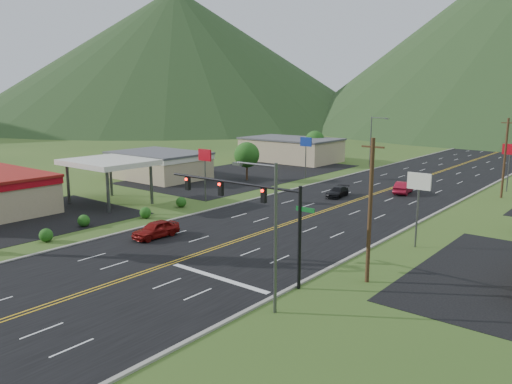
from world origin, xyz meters
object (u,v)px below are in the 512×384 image
Objects in this scene: gas_canopy at (108,163)px; car_red_far at (404,188)px; streetlight_east at (271,228)px; car_red_near at (156,230)px; streetlight_west at (372,138)px; car_dark_mid at (337,192)px; traffic_signal at (252,203)px.

car_red_far is (24.77, 27.89, -4.08)m from gas_canopy.
car_red_near is at bearing 161.47° from streetlight_east.
streetlight_west is at bearing 77.87° from gas_canopy.
streetlight_west reaches higher than car_dark_mid.
streetlight_east is at bearing -19.88° from gas_canopy.
car_red_far is (9.18, 34.00, 0.02)m from car_red_near.
streetlight_east is at bearing -69.14° from streetlight_west.
streetlight_west reaches higher than car_red_near.
streetlight_east is at bearing -73.22° from car_dark_mid.
car_red_near is 35.21m from car_red_far.
traffic_signal is at bearing 86.06° from car_red_far.
car_dark_mid is at bearing 43.01° from car_red_far.
car_red_near is at bearing -21.38° from gas_canopy.
streetlight_west is at bearing 110.86° from streetlight_east.
traffic_signal is at bearing -15.70° from gas_canopy.
streetlight_west is 54.54m from car_red_near.
streetlight_east reaches higher than car_red_far.
streetlight_west reaches higher than gas_canopy.
traffic_signal is 3.03× the size of car_dark_mid.
streetlight_east is 35.66m from car_dark_mid.
traffic_signal reaches higher than car_dark_mid.
gas_canopy is at bearing 160.99° from car_red_near.
gas_canopy is at bearing 38.55° from car_red_far.
streetlight_east is 41.00m from car_red_far.
traffic_signal is 58.88m from streetlight_west.
car_red_near is (15.60, -6.11, -4.10)m from gas_canopy.
car_red_far reaches higher than car_red_near.
car_dark_mid is 9.32m from car_red_far.
car_dark_mid is (3.55, 26.57, -0.14)m from car_red_near.
car_red_near is 0.94× the size of car_red_far.
car_dark_mid is 0.90× the size of car_red_far.
traffic_signal is 13.80m from car_red_near.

